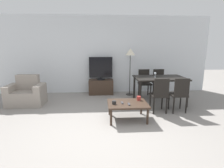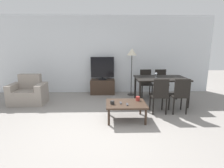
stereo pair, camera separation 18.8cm
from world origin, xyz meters
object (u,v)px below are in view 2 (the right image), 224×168
object	(u,v)px
dining_chair_near	(159,94)
dining_table	(161,80)
cup_colored_far	(138,99)
dining_chair_far_left	(146,82)
floor_lamp	(132,55)
dining_chair_far	(161,82)
wine_glass_left	(156,74)
tv	(102,68)
coffee_table	(126,105)
cup_white_near	(112,102)
dining_chair_near_right	(180,94)
tv_stand	(103,87)
armchair	(29,93)
remote_secondary	(121,103)
remote_primary	(127,104)

from	to	relation	value
dining_chair_near	dining_table	bearing A→B (deg)	71.87
dining_chair_near	cup_colored_far	size ratio (longest dim) A/B	9.23
dining_chair_far_left	floor_lamp	bearing A→B (deg)	158.51
dining_chair_near	dining_chair_far	distance (m)	1.62
wine_glass_left	dining_chair_near	bearing A→B (deg)	-98.25
tv	coffee_table	distance (m)	2.39
cup_white_near	dining_chair_far	bearing A→B (deg)	49.38
dining_chair_near_right	floor_lamp	xyz separation A→B (m)	(-0.97, 1.73, 0.87)
coffee_table	dining_chair_far	distance (m)	2.33
tv_stand	cup_colored_far	size ratio (longest dim) A/B	8.68
armchair	dining_table	distance (m)	3.86
dining_chair_far_left	dining_chair_near	bearing A→B (deg)	-90.00
dining_chair_near	cup_colored_far	distance (m)	0.59
tv	dining_chair_far	xyz separation A→B (m)	(1.96, -0.36, -0.40)
tv_stand	dining_chair_near_right	world-z (taller)	dining_chair_near_right
tv	coffee_table	size ratio (longest dim) A/B	0.89
cup_colored_far	cup_white_near	bearing A→B (deg)	-158.05
dining_chair_far	cup_white_near	xyz separation A→B (m)	(-1.68, -1.96, -0.07)
cup_white_near	coffee_table	bearing A→B (deg)	12.62
coffee_table	remote_secondary	world-z (taller)	remote_secondary
dining_chair_far	wine_glass_left	size ratio (longest dim) A/B	6.15
remote_primary	remote_secondary	distance (m)	0.18
dining_table	dining_chair_near_right	distance (m)	0.83
dining_chair_far_left	wine_glass_left	size ratio (longest dim) A/B	6.15
tv_stand	dining_chair_near	bearing A→B (deg)	-52.69
dining_chair_near_right	tv_stand	bearing A→B (deg)	135.78
tv	remote_secondary	size ratio (longest dim) A/B	5.34
tv_stand	dining_chair_far	distance (m)	2.00
dining_chair_near	cup_colored_far	world-z (taller)	dining_chair_near
tv_stand	dining_chair_near_right	size ratio (longest dim) A/B	0.94
dining_chair_far_left	remote_primary	size ratio (longest dim) A/B	5.98
armchair	remote_secondary	size ratio (longest dim) A/B	6.57
cup_white_near	cup_colored_far	bearing A→B (deg)	21.95
dining_chair_far	remote_primary	distance (m)	2.43
dining_chair_near_right	armchair	bearing A→B (deg)	167.89
coffee_table	remote_secondary	distance (m)	0.14
armchair	dining_chair_near_right	world-z (taller)	dining_chair_near_right
dining_chair_near_right	remote_secondary	world-z (taller)	dining_chair_near_right
cup_colored_far	wine_glass_left	distance (m)	1.24
dining_chair_far	wine_glass_left	bearing A→B (deg)	-117.23
floor_lamp	dining_chair_far	bearing A→B (deg)	-10.66
tv	dining_table	xyz separation A→B (m)	(1.70, -1.13, -0.21)
dining_table	dining_chair_far_left	world-z (taller)	dining_chair_far_left
remote_primary	remote_secondary	world-z (taller)	same
armchair	coffee_table	size ratio (longest dim) A/B	1.10
dining_chair_far_left	remote_primary	distance (m)	2.19
remote_primary	armchair	bearing A→B (deg)	153.76
dining_chair_near_right	remote_primary	xyz separation A→B (m)	(-1.35, -0.47, -0.10)
dining_chair_near	dining_chair_far_left	size ratio (longest dim) A/B	1.00
cup_colored_far	dining_chair_far	bearing A→B (deg)	58.03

